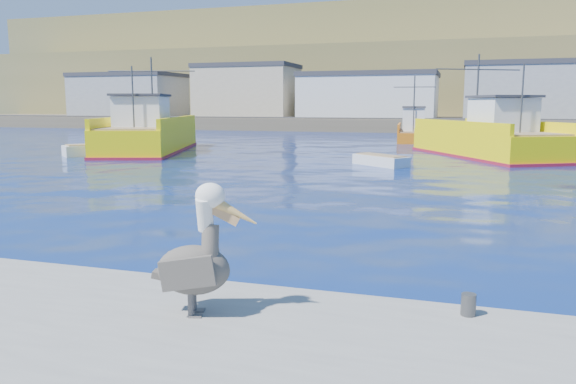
% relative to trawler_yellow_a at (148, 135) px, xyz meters
% --- Properties ---
extents(ground, '(260.00, 260.00, 0.00)m').
position_rel_trawler_yellow_a_xyz_m(ground, '(18.81, -24.41, -1.18)').
color(ground, '#08135E').
rests_on(ground, ground).
extents(dock_bollards, '(36.20, 0.20, 0.30)m').
position_rel_trawler_yellow_a_xyz_m(dock_bollards, '(19.41, -27.81, -0.53)').
color(dock_bollards, '#4C4C4C').
rests_on(dock_bollards, dock).
extents(far_shore, '(200.00, 81.00, 24.00)m').
position_rel_trawler_yellow_a_xyz_m(far_shore, '(18.81, 84.79, 7.79)').
color(far_shore, brown).
rests_on(far_shore, ground).
extents(trawler_yellow_a, '(8.72, 14.68, 6.85)m').
position_rel_trawler_yellow_a_xyz_m(trawler_yellow_a, '(0.00, 0.00, 0.00)').
color(trawler_yellow_a, '#F8E206').
rests_on(trawler_yellow_a, ground).
extents(trawler_yellow_b, '(9.95, 13.26, 6.70)m').
position_rel_trawler_yellow_a_xyz_m(trawler_yellow_b, '(23.05, 2.84, -0.07)').
color(trawler_yellow_b, '#F8E206').
rests_on(trawler_yellow_b, ground).
extents(boat_orange, '(3.75, 7.37, 5.93)m').
position_rel_trawler_yellow_a_xyz_m(boat_orange, '(17.16, 16.57, -0.20)').
color(boat_orange, '#CF6811').
rests_on(boat_orange, ground).
extents(skiff_left, '(3.92, 4.28, 0.94)m').
position_rel_trawler_yellow_a_xyz_m(skiff_left, '(-1.59, -3.71, -0.88)').
color(skiff_left, silver).
rests_on(skiff_left, ground).
extents(skiff_mid, '(3.39, 3.11, 0.74)m').
position_rel_trawler_yellow_a_xyz_m(skiff_mid, '(17.28, -4.53, -0.95)').
color(skiff_mid, silver).
rests_on(skiff_mid, ground).
extents(pelican, '(1.45, 0.83, 1.80)m').
position_rel_trawler_yellow_a_xyz_m(pelican, '(18.30, -28.86, 0.09)').
color(pelican, '#595451').
rests_on(pelican, dock).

